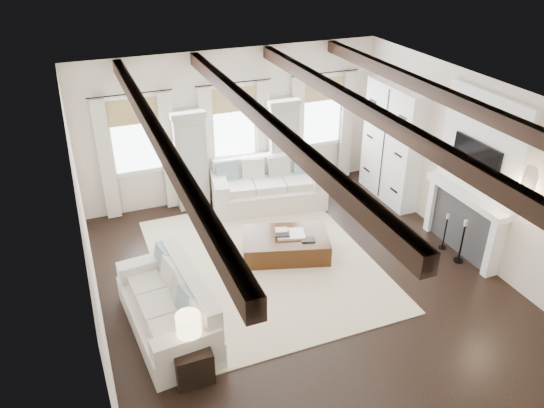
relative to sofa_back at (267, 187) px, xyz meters
name	(u,v)px	position (x,y,z in m)	size (l,w,h in m)	color
ground	(306,288)	(-0.48, -3.02, -0.40)	(7.50, 7.50, 0.00)	black
room_shell	(327,158)	(0.26, -2.12, 1.49)	(6.54, 7.54, 3.22)	white
area_rug	(264,263)	(-0.87, -2.07, -0.39)	(3.72, 4.47, 0.02)	beige
sofa_back	(267,187)	(0.00, 0.00, 0.00)	(2.49, 1.43, 1.01)	silver
sofa_left	(171,309)	(-2.76, -3.17, -0.02)	(1.19, 2.28, 0.94)	silver
ottoman	(285,245)	(-0.42, -1.96, -0.20)	(1.54, 0.96, 0.40)	black
tray	(291,234)	(-0.32, -1.97, 0.02)	(0.50, 0.38, 0.04)	white
book_lower	(282,234)	(-0.48, -1.96, 0.06)	(0.26, 0.20, 0.04)	#262628
book_upper	(281,230)	(-0.47, -1.89, 0.10)	(0.22, 0.17, 0.03)	beige
book_loose	(308,240)	(-0.10, -2.25, 0.02)	(0.24, 0.18, 0.03)	#262628
side_table_front	(192,362)	(-2.71, -4.20, -0.15)	(0.50, 0.50, 0.50)	black
lamp_front	(189,326)	(-2.71, -4.20, 0.47)	(0.32, 0.32, 0.56)	black
side_table_back	(188,193)	(-1.60, 0.57, -0.11)	(0.39, 0.39, 0.59)	black
lamp_back	(186,162)	(-1.60, 0.57, 0.60)	(0.35, 0.35, 0.61)	black
candlestick_near	(461,244)	(2.42, -3.31, -0.05)	(0.17, 0.17, 0.85)	black
candlestick_far	(445,234)	(2.42, -2.85, -0.10)	(0.15, 0.15, 0.73)	black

